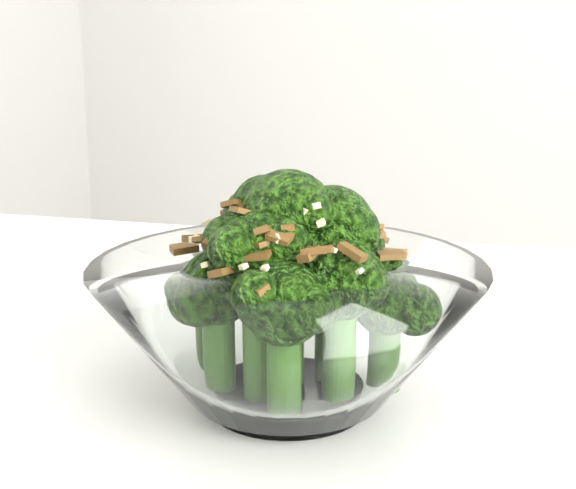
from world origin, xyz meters
The scene contains 1 object.
broccoli_dish centered at (0.20, 0.28, 0.80)m, with size 0.19×0.19×0.12m.
Camera 1 is at (0.45, -0.04, 0.94)m, focal length 55.00 mm.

